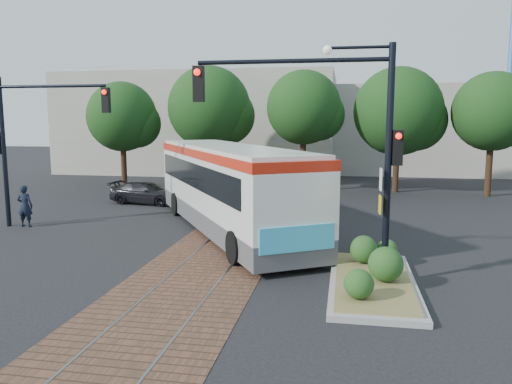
# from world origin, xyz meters

# --- Properties ---
(ground) EXTENTS (120.00, 120.00, 0.00)m
(ground) POSITION_xyz_m (0.00, 0.00, 0.00)
(ground) COLOR black
(ground) RESTS_ON ground
(trackbed) EXTENTS (3.60, 40.00, 0.02)m
(trackbed) POSITION_xyz_m (0.00, 4.00, 0.01)
(trackbed) COLOR brown
(trackbed) RESTS_ON ground
(tree_row) EXTENTS (26.40, 5.60, 7.67)m
(tree_row) POSITION_xyz_m (1.21, 16.42, 4.85)
(tree_row) COLOR #382314
(tree_row) RESTS_ON ground
(warehouses) EXTENTS (40.00, 13.00, 8.00)m
(warehouses) POSITION_xyz_m (-0.53, 28.75, 3.81)
(warehouses) COLOR #ADA899
(warehouses) RESTS_ON ground
(crane) EXTENTS (8.00, 0.50, 18.00)m
(crane) POSITION_xyz_m (18.00, 34.00, 10.88)
(crane) COLOR #3F72B2
(crane) RESTS_ON ground
(city_bus) EXTENTS (8.68, 11.98, 3.33)m
(city_bus) POSITION_xyz_m (-0.45, 4.78, 1.85)
(city_bus) COLOR #4A4A4D
(city_bus) RESTS_ON ground
(traffic_island) EXTENTS (2.20, 5.20, 1.13)m
(traffic_island) POSITION_xyz_m (4.82, -0.90, 0.33)
(traffic_island) COLOR gray
(traffic_island) RESTS_ON ground
(signal_pole_main) EXTENTS (5.49, 0.46, 6.00)m
(signal_pole_main) POSITION_xyz_m (3.86, -0.81, 4.16)
(signal_pole_main) COLOR black
(signal_pole_main) RESTS_ON ground
(signal_pole_left) EXTENTS (4.99, 0.34, 6.00)m
(signal_pole_left) POSITION_xyz_m (-8.37, 4.00, 3.86)
(signal_pole_left) COLOR black
(signal_pole_left) RESTS_ON ground
(officer) EXTENTS (0.66, 0.47, 1.70)m
(officer) POSITION_xyz_m (-8.74, 4.02, 0.85)
(officer) COLOR black
(officer) RESTS_ON ground
(parked_car) EXTENTS (4.04, 2.11, 1.12)m
(parked_car) POSITION_xyz_m (-6.13, 10.25, 0.56)
(parked_car) COLOR black
(parked_car) RESTS_ON ground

